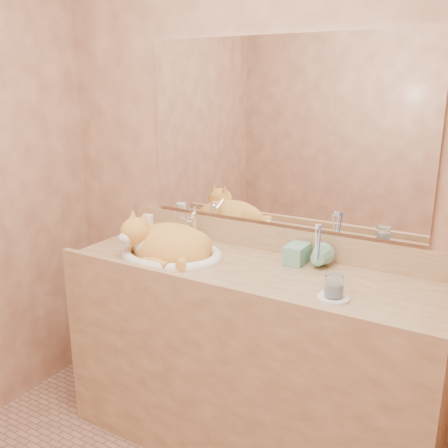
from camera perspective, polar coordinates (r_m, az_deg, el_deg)
The scene contains 12 objects.
wall_back at distance 2.22m, azimuth 6.37°, elevation 6.74°, with size 2.40×0.02×2.50m, color #905A41.
vanity_counter at distance 2.27m, azimuth 2.75°, elevation -15.26°, with size 1.60×0.55×0.85m, color olive, non-canonical shape.
mirror at distance 2.19m, azimuth 6.35°, elevation 10.32°, with size 1.30×0.02×0.80m, color white.
sink_basin at distance 2.24m, azimuth -6.11°, elevation -1.77°, with size 0.47×0.40×0.15m, color white, non-canonical shape.
faucet at distance 2.38m, azimuth -3.50°, elevation -0.35°, with size 0.04×0.12×0.17m, color white, non-canonical shape.
cat at distance 2.24m, azimuth -6.67°, elevation -2.08°, with size 0.39×0.32×0.21m, color orange, non-canonical shape.
soap_dispenser at distance 2.09m, azimuth 7.69°, elevation -2.57°, with size 0.08×0.08×0.18m, color #6FB295.
toothbrush_cup at distance 2.09m, azimuth 10.56°, elevation -4.10°, with size 0.10×0.10×0.09m, color #6FB295.
toothbrushes at distance 2.06m, azimuth 10.66°, elevation -2.17°, with size 0.03×0.03×0.20m, color white, non-canonical shape.
saucer at distance 1.85m, azimuth 12.39°, elevation -8.24°, with size 0.12×0.12×0.01m, color white.
water_glass at distance 1.83m, azimuth 12.47°, elevation -6.96°, with size 0.07×0.07×0.08m, color white.
lotion_bottle at distance 2.48m, azimuth -8.64°, elevation -0.37°, with size 0.05×0.05×0.13m, color white.
Camera 1 is at (0.89, -1.00, 1.60)m, focal length 40.00 mm.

